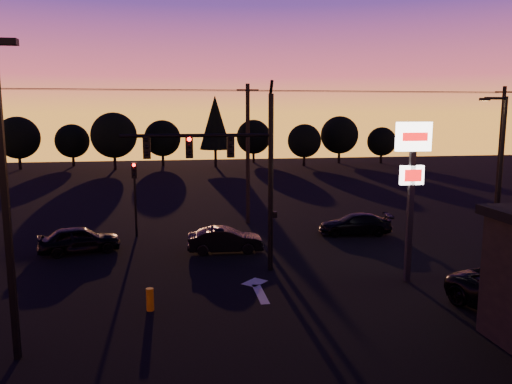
# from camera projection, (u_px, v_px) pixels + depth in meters

# --- Properties ---
(ground) EXTENTS (120.00, 120.00, 0.00)m
(ground) POSITION_uv_depth(u_px,v_px,m) (252.00, 304.00, 18.88)
(ground) COLOR black
(ground) RESTS_ON ground
(lane_arrow) EXTENTS (1.20, 3.10, 0.01)m
(lane_arrow) POSITION_uv_depth(u_px,v_px,m) (258.00, 288.00, 20.58)
(lane_arrow) COLOR beige
(lane_arrow) RESTS_ON ground
(traffic_signal_mast) EXTENTS (6.79, 0.52, 8.58)m
(traffic_signal_mast) POSITION_uv_depth(u_px,v_px,m) (235.00, 164.00, 21.98)
(traffic_signal_mast) COLOR black
(traffic_signal_mast) RESTS_ON ground
(secondary_signal) EXTENTS (0.30, 0.31, 4.35)m
(secondary_signal) POSITION_uv_depth(u_px,v_px,m) (135.00, 188.00, 28.78)
(secondary_signal) COLOR black
(secondary_signal) RESTS_ON ground
(parking_lot_light) EXTENTS (1.25, 0.30, 9.14)m
(parking_lot_light) POSITION_uv_depth(u_px,v_px,m) (4.00, 182.00, 13.89)
(parking_lot_light) COLOR black
(parking_lot_light) RESTS_ON ground
(pylon_sign) EXTENTS (1.50, 0.28, 6.80)m
(pylon_sign) POSITION_uv_depth(u_px,v_px,m) (412.00, 168.00, 20.73)
(pylon_sign) COLOR black
(pylon_sign) RESTS_ON ground
(streetlight) EXTENTS (1.55, 0.35, 8.00)m
(streetlight) POSITION_uv_depth(u_px,v_px,m) (499.00, 166.00, 25.85)
(streetlight) COLOR black
(streetlight) RESTS_ON ground
(utility_pole_1) EXTENTS (1.40, 0.26, 9.00)m
(utility_pole_1) POSITION_uv_depth(u_px,v_px,m) (248.00, 153.00, 32.12)
(utility_pole_1) COLOR black
(utility_pole_1) RESTS_ON ground
(utility_pole_2) EXTENTS (1.40, 0.26, 9.00)m
(utility_pole_2) POSITION_uv_depth(u_px,v_px,m) (500.00, 150.00, 35.11)
(utility_pole_2) COLOR black
(utility_pole_2) RESTS_ON ground
(power_wires) EXTENTS (36.00, 1.22, 0.07)m
(power_wires) POSITION_uv_depth(u_px,v_px,m) (248.00, 91.00, 31.50)
(power_wires) COLOR black
(power_wires) RESTS_ON ground
(bollard) EXTENTS (0.28, 0.28, 0.84)m
(bollard) POSITION_uv_depth(u_px,v_px,m) (150.00, 299.00, 18.22)
(bollard) COLOR #B16806
(bollard) RESTS_ON ground
(tree_0) EXTENTS (5.36, 5.36, 6.74)m
(tree_0) POSITION_uv_depth(u_px,v_px,m) (18.00, 138.00, 63.27)
(tree_0) COLOR black
(tree_0) RESTS_ON ground
(tree_1) EXTENTS (4.54, 4.54, 5.71)m
(tree_1) POSITION_uv_depth(u_px,v_px,m) (72.00, 141.00, 67.28)
(tree_1) COLOR black
(tree_1) RESTS_ON ground
(tree_2) EXTENTS (5.77, 5.78, 7.26)m
(tree_2) POSITION_uv_depth(u_px,v_px,m) (114.00, 135.00, 63.27)
(tree_2) COLOR black
(tree_2) RESTS_ON ground
(tree_3) EXTENTS (4.95, 4.95, 6.22)m
(tree_3) POSITION_uv_depth(u_px,v_px,m) (162.00, 138.00, 68.26)
(tree_3) COLOR black
(tree_3) RESTS_ON ground
(tree_4) EXTENTS (4.18, 4.18, 9.50)m
(tree_4) POSITION_uv_depth(u_px,v_px,m) (215.00, 122.00, 66.16)
(tree_4) COLOR black
(tree_4) RESTS_ON ground
(tree_5) EXTENTS (4.95, 4.95, 6.22)m
(tree_5) POSITION_uv_depth(u_px,v_px,m) (254.00, 137.00, 72.36)
(tree_5) COLOR black
(tree_5) RESTS_ON ground
(tree_6) EXTENTS (4.54, 4.54, 5.71)m
(tree_6) POSITION_uv_depth(u_px,v_px,m) (304.00, 141.00, 67.57)
(tree_6) COLOR black
(tree_6) RESTS_ON ground
(tree_7) EXTENTS (5.36, 5.36, 6.74)m
(tree_7) POSITION_uv_depth(u_px,v_px,m) (340.00, 135.00, 71.39)
(tree_7) COLOR black
(tree_7) RESTS_ON ground
(tree_8) EXTENTS (4.12, 4.12, 5.19)m
(tree_8) POSITION_uv_depth(u_px,v_px,m) (382.00, 142.00, 71.56)
(tree_8) COLOR black
(tree_8) RESTS_ON ground
(car_left) EXTENTS (4.34, 2.50, 1.39)m
(car_left) POSITION_uv_depth(u_px,v_px,m) (80.00, 239.00, 25.79)
(car_left) COLOR black
(car_left) RESTS_ON ground
(car_mid) EXTENTS (3.97, 1.56, 1.29)m
(car_mid) POSITION_uv_depth(u_px,v_px,m) (225.00, 240.00, 25.88)
(car_mid) COLOR black
(car_mid) RESTS_ON ground
(car_right) EXTENTS (4.47, 2.28, 1.24)m
(car_right) POSITION_uv_depth(u_px,v_px,m) (355.00, 224.00, 29.72)
(car_right) COLOR black
(car_right) RESTS_ON ground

